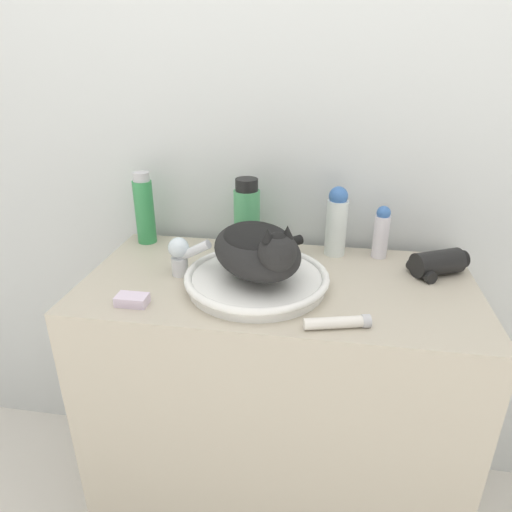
{
  "coord_description": "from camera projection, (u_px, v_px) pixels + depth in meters",
  "views": [
    {
      "loc": [
        0.11,
        -0.8,
        1.41
      ],
      "look_at": [
        -0.05,
        0.2,
        0.96
      ],
      "focal_mm": 32.0,
      "sensor_mm": 36.0,
      "label": 1
    }
  ],
  "objects": [
    {
      "name": "deodorant_stick",
      "position": [
        381.0,
        232.0,
        1.3
      ],
      "size": [
        0.04,
        0.04,
        0.15
      ],
      "color": "silver",
      "rests_on": "vanity_counter"
    },
    {
      "name": "hair_dryer",
      "position": [
        437.0,
        264.0,
        1.21
      ],
      "size": [
        0.16,
        0.13,
        0.07
      ],
      "rotation": [
        0.0,
        0.0,
        0.47
      ],
      "color": "black",
      "rests_on": "vanity_counter"
    },
    {
      "name": "wall_back",
      "position": [
        293.0,
        131.0,
        1.33
      ],
      "size": [
        8.0,
        0.05,
        2.4
      ],
      "color": "silver",
      "rests_on": "ground_plane"
    },
    {
      "name": "vanity_counter",
      "position": [
        276.0,
        409.0,
        1.37
      ],
      "size": [
        1.01,
        0.51,
        0.87
      ],
      "color": "#B2A893",
      "rests_on": "ground_plane"
    },
    {
      "name": "soap_bar",
      "position": [
        132.0,
        300.0,
        1.07
      ],
      "size": [
        0.07,
        0.04,
        0.02
      ],
      "color": "silver",
      "rests_on": "vanity_counter"
    },
    {
      "name": "cream_tube",
      "position": [
        338.0,
        323.0,
        0.98
      ],
      "size": [
        0.15,
        0.06,
        0.03
      ],
      "rotation": [
        0.0,
        0.0,
        0.26
      ],
      "color": "silver",
      "rests_on": "vanity_counter"
    },
    {
      "name": "cat",
      "position": [
        259.0,
        248.0,
        1.11
      ],
      "size": [
        0.32,
        0.38,
        0.16
      ],
      "rotation": [
        0.0,
        0.0,
        5.3
      ],
      "color": "black",
      "rests_on": "sink_basin"
    },
    {
      "name": "mouthwash_bottle",
      "position": [
        247.0,
        216.0,
        1.34
      ],
      "size": [
        0.08,
        0.08,
        0.21
      ],
      "color": "#4CA366",
      "rests_on": "vanity_counter"
    },
    {
      "name": "shampoo_bottle_tall",
      "position": [
        144.0,
        209.0,
        1.39
      ],
      "size": [
        0.06,
        0.06,
        0.22
      ],
      "color": "#338C4C",
      "rests_on": "vanity_counter"
    },
    {
      "name": "faucet",
      "position": [
        182.0,
        254.0,
        1.19
      ],
      "size": [
        0.12,
        0.06,
        0.11
      ],
      "rotation": [
        0.0,
        0.0,
        -0.17
      ],
      "color": "silver",
      "rests_on": "vanity_counter"
    },
    {
      "name": "sink_basin",
      "position": [
        257.0,
        279.0,
        1.15
      ],
      "size": [
        0.37,
        0.37,
        0.04
      ],
      "color": "white",
      "rests_on": "vanity_counter"
    },
    {
      "name": "lotion_bottle_white",
      "position": [
        337.0,
        221.0,
        1.3
      ],
      "size": [
        0.06,
        0.06,
        0.2
      ],
      "color": "silver",
      "rests_on": "vanity_counter"
    }
  ]
}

